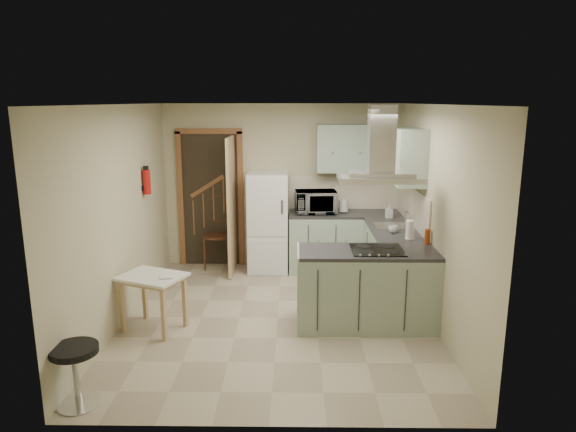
{
  "coord_description": "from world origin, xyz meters",
  "views": [
    {
      "loc": [
        0.19,
        -5.72,
        2.54
      ],
      "look_at": [
        0.12,
        0.45,
        1.15
      ],
      "focal_mm": 32.0,
      "sensor_mm": 36.0,
      "label": 1
    }
  ],
  "objects_px": {
    "microwave": "(316,202)",
    "extractor_hood": "(380,178)",
    "peninsula": "(367,288)",
    "stool": "(76,376)",
    "drop_leaf_table": "(154,302)",
    "bentwood_chair": "(218,236)",
    "fridge": "(268,222)"
  },
  "relations": [
    {
      "from": "drop_leaf_table",
      "to": "microwave",
      "type": "xyz_separation_m",
      "value": [
        1.9,
        2.1,
        0.75
      ]
    },
    {
      "from": "microwave",
      "to": "extractor_hood",
      "type": "bearing_deg",
      "value": -77.15
    },
    {
      "from": "extractor_hood",
      "to": "drop_leaf_table",
      "type": "height_order",
      "value": "extractor_hood"
    },
    {
      "from": "fridge",
      "to": "stool",
      "type": "bearing_deg",
      "value": -111.84
    },
    {
      "from": "stool",
      "to": "microwave",
      "type": "height_order",
      "value": "microwave"
    },
    {
      "from": "drop_leaf_table",
      "to": "fridge",
      "type": "bearing_deg",
      "value": 83.19
    },
    {
      "from": "bentwood_chair",
      "to": "peninsula",
      "type": "bearing_deg",
      "value": -45.42
    },
    {
      "from": "fridge",
      "to": "microwave",
      "type": "relative_size",
      "value": 2.5
    },
    {
      "from": "fridge",
      "to": "microwave",
      "type": "xyz_separation_m",
      "value": [
        0.71,
        -0.02,
        0.32
      ]
    },
    {
      "from": "fridge",
      "to": "peninsula",
      "type": "xyz_separation_m",
      "value": [
        1.22,
        -1.98,
        -0.3
      ]
    },
    {
      "from": "peninsula",
      "to": "extractor_hood",
      "type": "height_order",
      "value": "extractor_hood"
    },
    {
      "from": "extractor_hood",
      "to": "peninsula",
      "type": "bearing_deg",
      "value": 180.0
    },
    {
      "from": "extractor_hood",
      "to": "microwave",
      "type": "bearing_deg",
      "value": 107.3
    },
    {
      "from": "fridge",
      "to": "stool",
      "type": "relative_size",
      "value": 2.78
    },
    {
      "from": "extractor_hood",
      "to": "microwave",
      "type": "height_order",
      "value": "extractor_hood"
    },
    {
      "from": "fridge",
      "to": "extractor_hood",
      "type": "xyz_separation_m",
      "value": [
        1.32,
        -1.98,
        0.97
      ]
    },
    {
      "from": "extractor_hood",
      "to": "stool",
      "type": "bearing_deg",
      "value": -149.55
    },
    {
      "from": "peninsula",
      "to": "stool",
      "type": "relative_size",
      "value": 2.87
    },
    {
      "from": "fridge",
      "to": "stool",
      "type": "xyz_separation_m",
      "value": [
        -1.45,
        -3.61,
        -0.48
      ]
    },
    {
      "from": "drop_leaf_table",
      "to": "stool",
      "type": "bearing_deg",
      "value": -77.38
    },
    {
      "from": "bentwood_chair",
      "to": "microwave",
      "type": "xyz_separation_m",
      "value": [
        1.5,
        -0.13,
        0.56
      ]
    },
    {
      "from": "bentwood_chair",
      "to": "stool",
      "type": "bearing_deg",
      "value": -99.3
    },
    {
      "from": "fridge",
      "to": "peninsula",
      "type": "distance_m",
      "value": 2.35
    },
    {
      "from": "drop_leaf_table",
      "to": "stool",
      "type": "xyz_separation_m",
      "value": [
        -0.26,
        -1.49,
        -0.05
      ]
    },
    {
      "from": "extractor_hood",
      "to": "drop_leaf_table",
      "type": "bearing_deg",
      "value": -176.8
    },
    {
      "from": "drop_leaf_table",
      "to": "bentwood_chair",
      "type": "xyz_separation_m",
      "value": [
        0.4,
        2.24,
        0.18
      ]
    },
    {
      "from": "drop_leaf_table",
      "to": "extractor_hood",
      "type": "bearing_deg",
      "value": 25.65
    },
    {
      "from": "extractor_hood",
      "to": "bentwood_chair",
      "type": "height_order",
      "value": "extractor_hood"
    },
    {
      "from": "stool",
      "to": "fridge",
      "type": "bearing_deg",
      "value": 68.16
    },
    {
      "from": "extractor_hood",
      "to": "bentwood_chair",
      "type": "distance_m",
      "value": 3.22
    },
    {
      "from": "extractor_hood",
      "to": "stool",
      "type": "relative_size",
      "value": 1.67
    },
    {
      "from": "bentwood_chair",
      "to": "fridge",
      "type": "bearing_deg",
      "value": -7.61
    }
  ]
}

